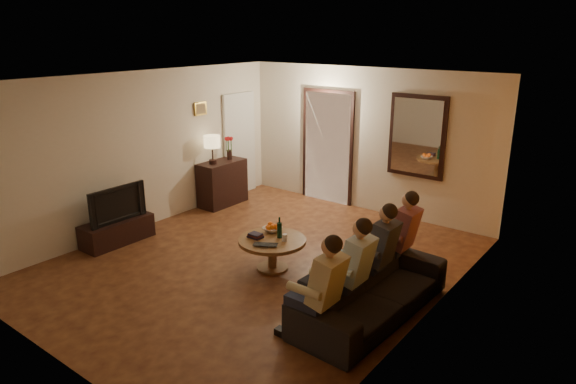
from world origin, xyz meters
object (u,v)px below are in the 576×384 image
Objects in this scene: sofa at (372,289)px; wine_bottle at (279,227)px; table_lamp at (212,150)px; bowl at (272,229)px; laptop at (265,246)px; person_b at (352,275)px; coffee_table at (272,254)px; dresser at (222,183)px; dog at (319,291)px; person_d at (400,241)px; person_a at (322,296)px; tv at (114,203)px; tv_stand at (117,231)px; person_c at (377,257)px.

wine_bottle is (-1.63, 0.33, 0.28)m from sofa.
table_lamp is 0.24× the size of sofa.
bowl is 0.57m from laptop.
person_b is at bearing 164.49° from sofa.
coffee_table is (-1.68, 0.23, -0.10)m from sofa.
dresser is 3.00m from coffee_table.
person_b is at bearing -38.69° from laptop.
dog reaches higher than bowl.
dresser is 4.23m from person_d.
person_a is at bearing -33.54° from dresser.
coffee_table is (2.54, -1.60, -0.20)m from dresser.
person_a reaches higher than tv.
person_d is at bearing 90.00° from person_a.
bowl is at bearing 152.45° from wine_bottle.
table_lamp is at bearing 118.72° from laptop.
dresser is at bearing 149.89° from wine_bottle.
dresser is 2.37m from tv.
dresser is at bearing 90.00° from tv_stand.
table_lamp is at bearing 155.12° from person_b.
bowl is at bearing 22.58° from tv_stand.
person_a is at bearing -95.15° from tv.
laptop is (2.64, -1.66, -0.65)m from table_lamp.
tv is at bearing -163.32° from coffee_table.
coffee_table is at bearing 85.11° from sofa.
laptop is at bearing 170.39° from person_b.
dresser is 4.60m from sofa.
table_lamp is 4.59m from sofa.
table_lamp reaches higher than laptop.
laptop is at bearing -35.50° from dresser.
person_a reaches higher than dresser.
person_c reaches higher than dresser.
sofa is at bearing -71.57° from person_c.
person_b is 4.63× the size of bowl.
dog is 1.70× the size of laptop.
table_lamp is (0.00, -0.22, 0.69)m from dresser.
dresser is 4.31m from dog.
coffee_table is 3.63× the size of bowl.
sofa is 2.36× the size of coffee_table.
person_b is at bearing -24.88° from table_lamp.
dresser is 4.95m from person_a.
person_c is 3.87× the size of wine_bottle.
person_b is at bearing -90.00° from person_d.
person_d reaches higher than tv.
coffee_table is (2.54, -1.38, -0.89)m from table_lamp.
person_c reaches higher than sofa.
tv_stand is 0.47m from tv.
table_lamp is at bearing 153.79° from bowl.
person_b is 1.28× the size of coffee_table.
person_c is 1.53m from laptop.
person_a and person_c have the same top height.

